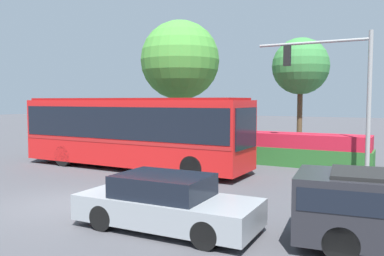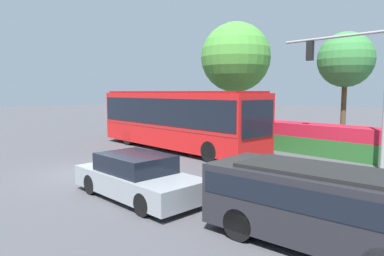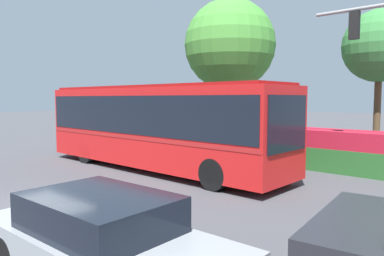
{
  "view_description": "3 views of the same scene",
  "coord_description": "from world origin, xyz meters",
  "px_view_note": "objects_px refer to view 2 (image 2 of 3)",
  "views": [
    {
      "loc": [
        9.11,
        -8.69,
        3.2
      ],
      "look_at": [
        1.28,
        5.84,
        2.04
      ],
      "focal_mm": 36.96,
      "sensor_mm": 36.0,
      "label": 1
    },
    {
      "loc": [
        12.78,
        -6.31,
        3.28
      ],
      "look_at": [
        1.74,
        3.87,
        1.69
      ],
      "focal_mm": 32.31,
      "sensor_mm": 36.0,
      "label": 2
    },
    {
      "loc": [
        8.57,
        -3.62,
        2.82
      ],
      "look_at": [
        -0.44,
        6.47,
        1.72
      ],
      "focal_mm": 34.29,
      "sensor_mm": 36.0,
      "label": 3
    }
  ],
  "objects_px": {
    "street_tree_left": "(236,58)",
    "street_tree_centre": "(346,60)",
    "city_bus": "(176,116)",
    "suv_left_lane": "(320,201)",
    "sedan_foreground": "(137,177)",
    "traffic_light_pole": "(359,75)"
  },
  "relations": [
    {
      "from": "street_tree_left",
      "to": "street_tree_centre",
      "type": "height_order",
      "value": "street_tree_left"
    },
    {
      "from": "city_bus",
      "to": "street_tree_centre",
      "type": "xyz_separation_m",
      "value": [
        5.9,
        8.04,
        3.24
      ]
    },
    {
      "from": "suv_left_lane",
      "to": "street_tree_centre",
      "type": "height_order",
      "value": "street_tree_centre"
    },
    {
      "from": "suv_left_lane",
      "to": "city_bus",
      "type": "bearing_deg",
      "value": 146.6
    },
    {
      "from": "sedan_foreground",
      "to": "traffic_light_pole",
      "type": "distance_m",
      "value": 10.36
    },
    {
      "from": "street_tree_left",
      "to": "street_tree_centre",
      "type": "relative_size",
      "value": 1.2
    },
    {
      "from": "sedan_foreground",
      "to": "street_tree_centre",
      "type": "xyz_separation_m",
      "value": [
        -0.17,
        14.75,
        4.47
      ]
    },
    {
      "from": "traffic_light_pole",
      "to": "street_tree_centre",
      "type": "relative_size",
      "value": 0.89
    },
    {
      "from": "sedan_foreground",
      "to": "street_tree_centre",
      "type": "distance_m",
      "value": 15.42
    },
    {
      "from": "sedan_foreground",
      "to": "street_tree_left",
      "type": "distance_m",
      "value": 15.72
    },
    {
      "from": "sedan_foreground",
      "to": "street_tree_centre",
      "type": "height_order",
      "value": "street_tree_centre"
    },
    {
      "from": "sedan_foreground",
      "to": "traffic_light_pole",
      "type": "relative_size",
      "value": 0.77
    },
    {
      "from": "traffic_light_pole",
      "to": "street_tree_centre",
      "type": "bearing_deg",
      "value": -61.44
    },
    {
      "from": "street_tree_left",
      "to": "traffic_light_pole",
      "type": "bearing_deg",
      "value": -20.27
    },
    {
      "from": "suv_left_lane",
      "to": "traffic_light_pole",
      "type": "height_order",
      "value": "traffic_light_pole"
    },
    {
      "from": "sedan_foreground",
      "to": "suv_left_lane",
      "type": "bearing_deg",
      "value": 8.25
    },
    {
      "from": "city_bus",
      "to": "street_tree_centre",
      "type": "height_order",
      "value": "street_tree_centre"
    },
    {
      "from": "city_bus",
      "to": "suv_left_lane",
      "type": "relative_size",
      "value": 2.29
    },
    {
      "from": "traffic_light_pole",
      "to": "street_tree_left",
      "type": "height_order",
      "value": "street_tree_left"
    },
    {
      "from": "sedan_foreground",
      "to": "city_bus",
      "type": "bearing_deg",
      "value": 130.47
    },
    {
      "from": "traffic_light_pole",
      "to": "street_tree_left",
      "type": "bearing_deg",
      "value": -20.27
    },
    {
      "from": "suv_left_lane",
      "to": "street_tree_left",
      "type": "bearing_deg",
      "value": 129.3
    }
  ]
}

